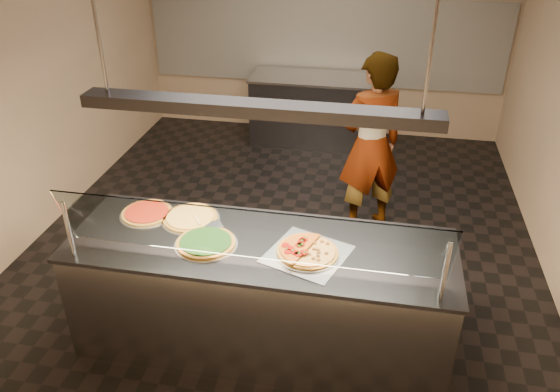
% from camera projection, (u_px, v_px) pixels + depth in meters
% --- Properties ---
extents(ground, '(5.00, 6.00, 0.02)m').
position_uv_depth(ground, '(283.00, 241.00, 5.59)').
color(ground, black).
rests_on(ground, ground).
extents(wall_back, '(5.00, 0.02, 3.00)m').
position_uv_depth(wall_back, '(324.00, 26.00, 7.41)').
color(wall_back, tan).
rests_on(wall_back, ground).
extents(wall_front, '(5.00, 0.02, 3.00)m').
position_uv_depth(wall_front, '(152.00, 343.00, 2.28)').
color(wall_front, tan).
rests_on(wall_front, ground).
extents(wall_left, '(0.02, 6.00, 3.00)m').
position_uv_depth(wall_left, '(28.00, 83.00, 5.26)').
color(wall_left, tan).
rests_on(wall_left, ground).
extents(tile_band, '(4.90, 0.02, 1.20)m').
position_uv_depth(tile_band, '(324.00, 41.00, 7.49)').
color(tile_band, silver).
rests_on(tile_band, wall_back).
extents(serving_counter, '(2.79, 0.94, 0.93)m').
position_uv_depth(serving_counter, '(261.00, 294.00, 4.14)').
color(serving_counter, '#B7B7BC').
rests_on(serving_counter, ground).
extents(sneeze_guard, '(2.55, 0.18, 0.54)m').
position_uv_depth(sneeze_guard, '(248.00, 235.00, 3.47)').
color(sneeze_guard, '#B7B7BC').
rests_on(sneeze_guard, serving_counter).
extents(perforated_tray, '(0.65, 0.65, 0.01)m').
position_uv_depth(perforated_tray, '(307.00, 253.00, 3.79)').
color(perforated_tray, silver).
rests_on(perforated_tray, serving_counter).
extents(half_pizza_pepperoni, '(0.34, 0.47, 0.05)m').
position_uv_depth(half_pizza_pepperoni, '(293.00, 248.00, 3.79)').
color(half_pizza_pepperoni, brown).
rests_on(half_pizza_pepperoni, perforated_tray).
extents(half_pizza_sausage, '(0.34, 0.47, 0.04)m').
position_uv_depth(half_pizza_sausage, '(322.00, 253.00, 3.76)').
color(half_pizza_sausage, brown).
rests_on(half_pizza_sausage, perforated_tray).
extents(pizza_spinach, '(0.45, 0.45, 0.03)m').
position_uv_depth(pizza_spinach, '(206.00, 242.00, 3.89)').
color(pizza_spinach, silver).
rests_on(pizza_spinach, serving_counter).
extents(pizza_cheese, '(0.45, 0.45, 0.03)m').
position_uv_depth(pizza_cheese, '(191.00, 217.00, 4.19)').
color(pizza_cheese, silver).
rests_on(pizza_cheese, serving_counter).
extents(pizza_tomato, '(0.42, 0.42, 0.03)m').
position_uv_depth(pizza_tomato, '(147.00, 212.00, 4.25)').
color(pizza_tomato, silver).
rests_on(pizza_tomato, serving_counter).
extents(pizza_spatula, '(0.27, 0.18, 0.02)m').
position_uv_depth(pizza_spatula, '(204.00, 222.00, 4.10)').
color(pizza_spatula, '#B7B7BC').
rests_on(pizza_spatula, pizza_spinach).
extents(prep_table, '(1.63, 0.74, 0.93)m').
position_uv_depth(prep_table, '(311.00, 109.00, 7.55)').
color(prep_table, '#2F2F33').
rests_on(prep_table, ground).
extents(worker, '(0.81, 0.72, 1.86)m').
position_uv_depth(worker, '(371.00, 145.00, 5.39)').
color(worker, '#241F28').
rests_on(worker, ground).
extents(heat_lamp_housing, '(2.30, 0.18, 0.08)m').
position_uv_depth(heat_lamp_housing, '(257.00, 109.00, 3.40)').
color(heat_lamp_housing, '#2F2F33').
rests_on(heat_lamp_housing, ceiling).
extents(lamp_rod_left, '(0.02, 0.02, 1.01)m').
position_uv_depth(lamp_rod_left, '(95.00, 12.00, 3.30)').
color(lamp_rod_left, '#B7B7BC').
rests_on(lamp_rod_left, ceiling).
extents(lamp_rod_right, '(0.02, 0.02, 1.01)m').
position_uv_depth(lamp_rod_right, '(434.00, 26.00, 2.97)').
color(lamp_rod_right, '#B7B7BC').
rests_on(lamp_rod_right, ceiling).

